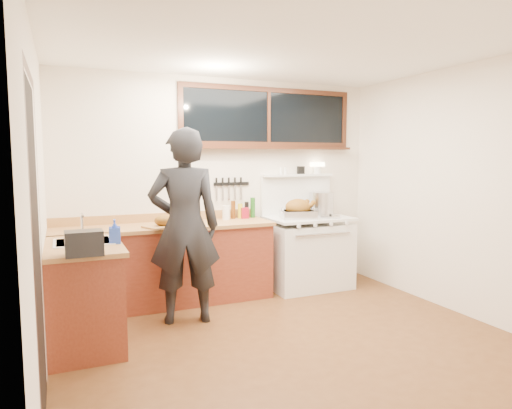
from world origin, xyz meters
name	(u,v)px	position (x,y,z in m)	size (l,w,h in m)	color
ground_plane	(288,340)	(0.00, 0.00, -0.01)	(4.00, 3.50, 0.02)	#532F15
room_shell	(289,157)	(0.00, 0.00, 1.65)	(4.10, 3.60, 2.65)	silver
counter_back	(165,264)	(-0.80, 1.45, 0.45)	(2.44, 0.64, 1.00)	maroon
counter_left	(84,294)	(-1.70, 0.62, 0.45)	(0.64, 1.09, 0.90)	maroon
sink_unit	(84,248)	(-1.68, 0.70, 0.85)	(0.50, 0.45, 0.37)	white
vintage_stove	(307,251)	(1.00, 1.41, 0.47)	(1.02, 0.74, 1.58)	white
back_window	(269,124)	(0.60, 1.72, 2.06)	(2.32, 0.13, 0.77)	black
left_doorway	(38,251)	(-1.99, -0.55, 1.09)	(0.02, 1.04, 2.17)	black
knife_strip	(230,185)	(0.08, 1.73, 1.31)	(0.46, 0.03, 0.28)	black
man	(184,226)	(-0.74, 0.82, 0.97)	(0.78, 0.59, 1.94)	black
soap_bottle	(115,231)	(-1.43, 0.53, 1.01)	(0.11, 0.11, 0.21)	blue
toaster	(84,243)	(-1.70, 0.12, 1.00)	(0.28, 0.20, 0.19)	black
cutting_board	(164,222)	(-0.84, 1.28, 0.95)	(0.46, 0.41, 0.14)	#AA7843
roast_turkey	(298,210)	(0.82, 1.33, 1.00)	(0.47, 0.40, 0.24)	silver
stockpot	(321,204)	(1.26, 1.52, 1.05)	(0.39, 0.39, 0.30)	silver
saucepan	(298,210)	(0.98, 1.62, 0.96)	(0.22, 0.31, 0.13)	silver
pot_lid	(330,216)	(1.24, 1.25, 0.91)	(0.28, 0.28, 0.04)	silver
coffee_tin	(245,213)	(0.22, 1.59, 0.97)	(0.09, 0.08, 0.13)	maroon
pitcher	(226,213)	(-0.03, 1.57, 0.99)	(0.11, 0.11, 0.17)	white
bottle_cluster	(244,209)	(0.22, 1.63, 1.01)	(0.32, 0.06, 0.25)	black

